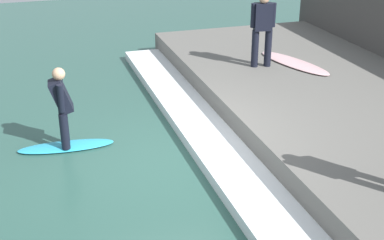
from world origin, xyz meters
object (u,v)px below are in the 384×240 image
Objects in this scene: surfboard_waiting_near at (294,63)px; surfer_riding at (62,103)px; surfboard_riding at (66,146)px; surfer_waiting_near at (263,26)px.

surfer_riding is at bearing -163.57° from surfboard_waiting_near.
surfboard_riding is 1.19× the size of surfer_riding.
surfer_waiting_near is (4.32, 1.59, 0.59)m from surfer_riding.
surfboard_riding is 0.79× the size of surfboard_waiting_near.
surfer_waiting_near is 0.75× the size of surfboard_waiting_near.
surfer_waiting_near reaches higher than surfboard_riding.
surfboard_riding is at bearing -159.85° from surfer_waiting_near.
surfer_riding is 0.66× the size of surfboard_waiting_near.
surfboard_riding is at bearing 153.43° from surfer_riding.
surfer_waiting_near is at bearing 20.15° from surfer_riding.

